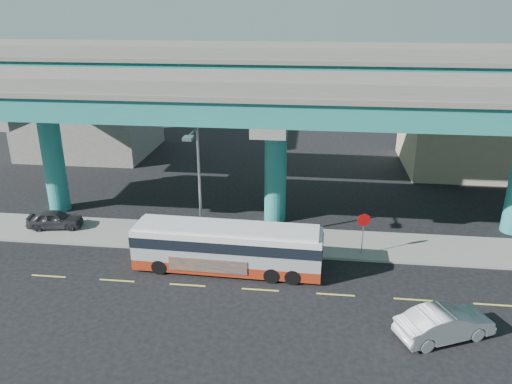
# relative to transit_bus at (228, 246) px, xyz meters

# --- Properties ---
(ground) EXTENTS (120.00, 120.00, 0.00)m
(ground) POSITION_rel_transit_bus_xyz_m (2.08, -1.62, -1.51)
(ground) COLOR black
(ground) RESTS_ON ground
(sidewalk) EXTENTS (70.00, 4.00, 0.15)m
(sidewalk) POSITION_rel_transit_bus_xyz_m (2.08, 3.88, -1.43)
(sidewalk) COLOR gray
(sidewalk) RESTS_ON ground
(lane_markings) EXTENTS (58.00, 0.12, 0.01)m
(lane_markings) POSITION_rel_transit_bus_xyz_m (2.08, -1.92, -1.50)
(lane_markings) COLOR #D8C64C
(lane_markings) RESTS_ON ground
(viaduct) EXTENTS (52.00, 12.40, 11.70)m
(viaduct) POSITION_rel_transit_bus_xyz_m (2.08, 7.48, 7.63)
(viaduct) COLOR #1F7777
(viaduct) RESTS_ON ground
(building_beige) EXTENTS (14.00, 10.23, 7.00)m
(building_beige) POSITION_rel_transit_bus_xyz_m (20.08, 21.36, 2.00)
(building_beige) COLOR tan
(building_beige) RESTS_ON ground
(building_concrete) EXTENTS (12.00, 10.00, 9.00)m
(building_concrete) POSITION_rel_transit_bus_xyz_m (-17.92, 22.38, 2.99)
(building_concrete) COLOR gray
(building_concrete) RESTS_ON ground
(transit_bus) EXTENTS (10.81, 2.63, 2.75)m
(transit_bus) POSITION_rel_transit_bus_xyz_m (0.00, 0.00, 0.00)
(transit_bus) COLOR maroon
(transit_bus) RESTS_ON ground
(sedan) EXTENTS (4.97, 5.72, 1.49)m
(sedan) POSITION_rel_transit_bus_xyz_m (10.88, -4.93, -0.76)
(sedan) COLOR #B7B6BC
(sedan) RESTS_ON ground
(parked_car) EXTENTS (2.61, 4.07, 1.23)m
(parked_car) POSITION_rel_transit_bus_xyz_m (-12.50, 3.98, -0.74)
(parked_car) COLOR #333338
(parked_car) RESTS_ON sidewalk
(street_lamp) EXTENTS (0.50, 2.53, 7.78)m
(street_lamp) POSITION_rel_transit_bus_xyz_m (-2.04, 1.81, 3.70)
(street_lamp) COLOR gray
(street_lamp) RESTS_ON sidewalk
(stop_sign) EXTENTS (0.79, 0.17, 2.66)m
(stop_sign) POSITION_rel_transit_bus_xyz_m (7.75, 2.56, 0.57)
(stop_sign) COLOR gray
(stop_sign) RESTS_ON sidewalk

